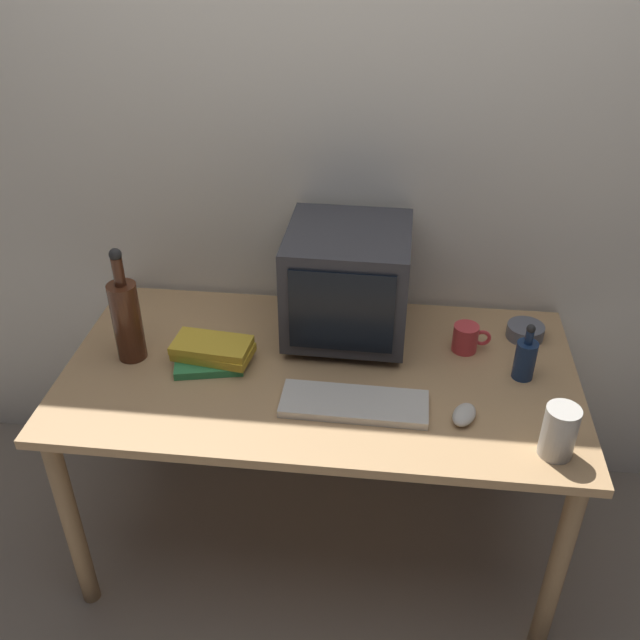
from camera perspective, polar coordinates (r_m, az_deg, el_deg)
name	(u,v)px	position (r m, az deg, el deg)	size (l,w,h in m)	color
ground_plane	(320,532)	(2.69, 0.00, -16.73)	(6.00, 6.00, 0.00)	gray
back_wall	(337,157)	(2.34, 1.35, 13.08)	(4.00, 0.08, 2.50)	silver
desk	(320,390)	(2.22, 0.00, -5.72)	(1.57, 0.83, 0.74)	tan
crt_monitor	(348,282)	(2.23, 2.25, 3.08)	(0.39, 0.39, 0.37)	#333338
keyboard	(354,404)	(2.02, 2.78, -6.79)	(0.42, 0.15, 0.02)	beige
computer_mouse	(464,415)	(2.02, 11.57, -7.50)	(0.06, 0.10, 0.04)	beige
bottle_tall	(126,319)	(2.22, -15.40, 0.12)	(0.09, 0.09, 0.38)	#472314
bottle_short	(525,358)	(2.19, 16.26, -2.97)	(0.06, 0.06, 0.19)	navy
book_stack	(212,352)	(2.21, -8.75, -2.58)	(0.26, 0.20, 0.08)	#33894C
mug	(466,338)	(2.27, 11.75, -1.43)	(0.12, 0.08, 0.09)	#CC383D
cd_spindle	(525,331)	(2.39, 16.26, -0.89)	(0.12, 0.12, 0.04)	#595B66
metal_canister	(559,432)	(1.94, 18.78, -8.54)	(0.09, 0.09, 0.15)	#B7B2A8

